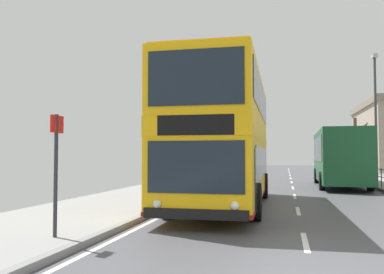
{
  "coord_description": "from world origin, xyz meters",
  "views": [
    {
      "loc": [
        -0.38,
        -6.24,
        1.8
      ],
      "look_at": [
        -3.21,
        6.05,
        2.37
      ],
      "focal_mm": 38.01,
      "sensor_mm": 36.0,
      "label": 1
    }
  ],
  "objects_px": {
    "background_bus_far_lane": "(339,156)",
    "bare_tree_far_00": "(356,143)",
    "double_decker_bus_main": "(224,139)",
    "street_lamp_far_side": "(376,108)",
    "bus_stop_sign_near": "(56,161)"
  },
  "relations": [
    {
      "from": "background_bus_far_lane",
      "to": "bus_stop_sign_near",
      "type": "relative_size",
      "value": 3.77
    },
    {
      "from": "double_decker_bus_main",
      "to": "bare_tree_far_00",
      "type": "relative_size",
      "value": 1.88
    },
    {
      "from": "bus_stop_sign_near",
      "to": "street_lamp_far_side",
      "type": "relative_size",
      "value": 0.32
    },
    {
      "from": "background_bus_far_lane",
      "to": "bare_tree_far_00",
      "type": "distance_m",
      "value": 19.59
    },
    {
      "from": "background_bus_far_lane",
      "to": "bus_stop_sign_near",
      "type": "xyz_separation_m",
      "value": [
        -7.62,
        -17.32,
        -0.04
      ]
    },
    {
      "from": "double_decker_bus_main",
      "to": "background_bus_far_lane",
      "type": "relative_size",
      "value": 1.09
    },
    {
      "from": "double_decker_bus_main",
      "to": "background_bus_far_lane",
      "type": "xyz_separation_m",
      "value": [
        5.14,
        10.6,
        -0.66
      ]
    },
    {
      "from": "background_bus_far_lane",
      "to": "street_lamp_far_side",
      "type": "distance_m",
      "value": 3.77
    },
    {
      "from": "street_lamp_far_side",
      "to": "double_decker_bus_main",
      "type": "bearing_deg",
      "value": -122.25
    },
    {
      "from": "bus_stop_sign_near",
      "to": "street_lamp_far_side",
      "type": "height_order",
      "value": "street_lamp_far_side"
    },
    {
      "from": "background_bus_far_lane",
      "to": "double_decker_bus_main",
      "type": "bearing_deg",
      "value": -115.87
    },
    {
      "from": "double_decker_bus_main",
      "to": "background_bus_far_lane",
      "type": "height_order",
      "value": "double_decker_bus_main"
    },
    {
      "from": "double_decker_bus_main",
      "to": "bare_tree_far_00",
      "type": "xyz_separation_m",
      "value": [
        9.07,
        29.75,
        0.65
      ]
    },
    {
      "from": "street_lamp_far_side",
      "to": "bare_tree_far_00",
      "type": "xyz_separation_m",
      "value": [
        1.71,
        18.1,
        -1.56
      ]
    },
    {
      "from": "bare_tree_far_00",
      "to": "bus_stop_sign_near",
      "type": "bearing_deg",
      "value": -107.57
    }
  ]
}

